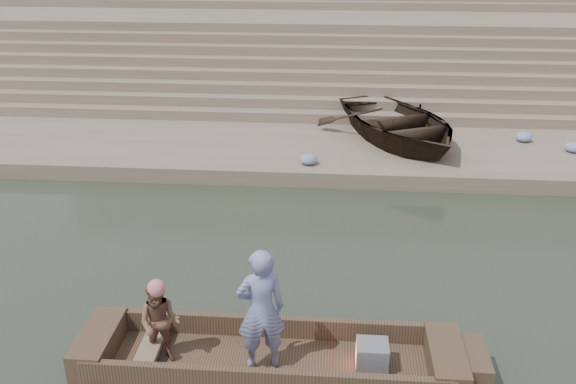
# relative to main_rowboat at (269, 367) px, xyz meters

# --- Properties ---
(ground) EXTENTS (120.00, 120.00, 0.00)m
(ground) POSITION_rel_main_rowboat_xyz_m (1.73, 0.93, -0.11)
(ground) COLOR #293326
(ground) RESTS_ON ground
(lower_landing) EXTENTS (32.00, 4.00, 0.40)m
(lower_landing) POSITION_rel_main_rowboat_xyz_m (1.73, 8.93, 0.09)
(lower_landing) COLOR gray
(lower_landing) RESTS_ON ground
(mid_landing) EXTENTS (32.00, 3.00, 2.80)m
(mid_landing) POSITION_rel_main_rowboat_xyz_m (1.73, 16.43, 1.29)
(mid_landing) COLOR gray
(mid_landing) RESTS_ON ground
(ghat_steps) EXTENTS (32.00, 11.00, 5.20)m
(ghat_steps) POSITION_rel_main_rowboat_xyz_m (1.73, 18.12, 1.69)
(ghat_steps) COLOR gray
(ghat_steps) RESTS_ON ground
(main_rowboat) EXTENTS (5.00, 1.30, 0.22)m
(main_rowboat) POSITION_rel_main_rowboat_xyz_m (0.00, 0.00, 0.00)
(main_rowboat) COLOR brown
(main_rowboat) RESTS_ON ground
(rowboat_trim) EXTENTS (6.04, 2.63, 1.95)m
(rowboat_trim) POSITION_rel_main_rowboat_xyz_m (0.21, -0.01, 0.20)
(rowboat_trim) COLOR brown
(rowboat_trim) RESTS_ON ground
(standing_man) EXTENTS (0.79, 0.63, 1.90)m
(standing_man) POSITION_rel_main_rowboat_xyz_m (-0.09, -0.08, 1.06)
(standing_man) COLOR navy
(standing_man) RESTS_ON main_rowboat
(rowing_man) EXTENTS (0.63, 0.49, 1.28)m
(rowing_man) POSITION_rel_main_rowboat_xyz_m (-1.57, -0.07, 0.75)
(rowing_man) COLOR #206146
(rowing_man) RESTS_ON main_rowboat
(television) EXTENTS (0.46, 0.42, 0.40)m
(television) POSITION_rel_main_rowboat_xyz_m (1.48, -0.00, 0.31)
(television) COLOR slate
(television) RESTS_ON main_rowboat
(beached_rowboat) EXTENTS (5.32, 6.01, 1.03)m
(beached_rowboat) POSITION_rel_main_rowboat_xyz_m (2.60, 9.58, 0.81)
(beached_rowboat) COLOR #2D2116
(beached_rowboat) RESTS_ON lower_landing
(cloth_bundles) EXTENTS (7.45, 2.67, 0.26)m
(cloth_bundles) POSITION_rel_main_rowboat_xyz_m (4.50, 8.79, 0.42)
(cloth_bundles) COLOR #3F5999
(cloth_bundles) RESTS_ON lower_landing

